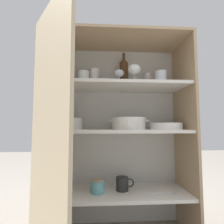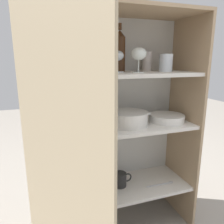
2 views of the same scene
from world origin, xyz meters
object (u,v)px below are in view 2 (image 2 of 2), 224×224
object	(u,v)px
wine_bottle	(120,51)
coffee_mug_primary	(120,179)
plate_stack_white	(167,118)
storage_jar	(96,188)
mixing_bowl_large	(58,123)
casserole_dish	(129,118)

from	to	relation	value
wine_bottle	coffee_mug_primary	distance (m)	0.79
wine_bottle	coffee_mug_primary	bearing A→B (deg)	-104.96
plate_stack_white	coffee_mug_primary	size ratio (longest dim) A/B	1.77
coffee_mug_primary	wine_bottle	bearing A→B (deg)	75.04
wine_bottle	storage_jar	bearing A→B (deg)	-146.53
mixing_bowl_large	storage_jar	bearing A→B (deg)	-16.19
coffee_mug_primary	mixing_bowl_large	bearing A→B (deg)	176.30
mixing_bowl_large	casserole_dish	world-z (taller)	casserole_dish
wine_bottle	plate_stack_white	world-z (taller)	wine_bottle
plate_stack_white	coffee_mug_primary	xyz separation A→B (m)	(-0.30, 0.03, -0.38)
mixing_bowl_large	storage_jar	world-z (taller)	mixing_bowl_large
wine_bottle	storage_jar	world-z (taller)	wine_bottle
wine_bottle	plate_stack_white	xyz separation A→B (m)	(0.27, -0.12, -0.40)
plate_stack_white	storage_jar	size ratio (longest dim) A/B	2.39
wine_bottle	casserole_dish	size ratio (longest dim) A/B	0.99
casserole_dish	storage_jar	bearing A→B (deg)	-175.84
storage_jar	casserole_dish	bearing A→B (deg)	4.16
coffee_mug_primary	casserole_dish	bearing A→B (deg)	-22.96
casserole_dish	storage_jar	distance (m)	0.45
mixing_bowl_large	storage_jar	size ratio (longest dim) A/B	1.92
storage_jar	mixing_bowl_large	bearing A→B (deg)	163.81
coffee_mug_primary	storage_jar	world-z (taller)	coffee_mug_primary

